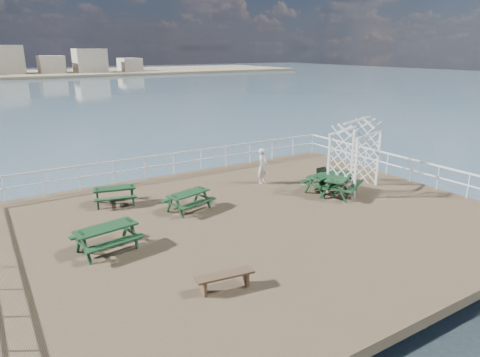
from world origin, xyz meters
The scene contains 12 objects.
ground centered at (0.00, 0.00, -0.15)m, with size 18.00×14.00×0.30m, color brown.
sea_backdrop centered at (12.54, 134.07, -0.51)m, with size 300.00×300.00×9.20m.
railing centered at (-0.07, 2.57, 0.87)m, with size 17.77×13.76×1.10m.
picnic_table_a centered at (-3.65, 4.26, 0.50)m, with size 1.84×1.61×0.77m.
picnic_table_b centered at (-1.47, 2.09, 0.51)m, with size 1.95×1.73×0.80m.
picnic_table_c centered at (4.70, 0.39, 0.60)m, with size 2.43×2.29×0.93m.
picnic_table_d centered at (-5.05, 0.30, 0.57)m, with size 2.02×1.73×0.88m.
picnic_table_e centered at (4.48, 0.96, 0.57)m, with size 2.07×1.77×0.90m.
flat_bench_near centered at (-3.10, -3.52, 0.33)m, with size 1.57×0.58×0.44m.
trellis_arbor centered at (5.81, 0.71, 1.36)m, with size 2.74×2.01×3.05m.
sandwich_board centered at (4.78, 1.46, 0.44)m, with size 0.57×0.43×0.91m.
person centered at (2.88, 3.44, 0.81)m, with size 0.59×0.39×1.62m, color silver.
Camera 1 is at (-7.88, -11.93, 5.94)m, focal length 32.00 mm.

